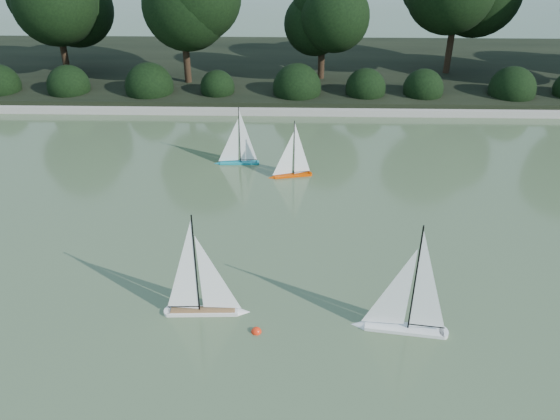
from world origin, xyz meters
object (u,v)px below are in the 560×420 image
sailboat_orange (289,168)px  sailboat_teal (235,154)px  sailboat_white_b (208,298)px  sailboat_white_a (398,313)px  race_buoy (256,332)px

sailboat_orange → sailboat_teal: (-1.20, 0.61, 0.01)m
sailboat_white_b → sailboat_teal: (-0.11, 5.00, -0.04)m
sailboat_white_b → sailboat_teal: size_ratio=1.22×
sailboat_white_a → sailboat_white_b: sailboat_white_a is taller
sailboat_white_a → sailboat_orange: (-1.53, 4.67, -0.08)m
sailboat_white_b → sailboat_orange: bearing=76.1°
sailboat_white_b → sailboat_teal: sailboat_white_b is taller
sailboat_white_b → sailboat_orange: 4.52m
sailboat_orange → sailboat_teal: sailboat_teal is taller
sailboat_white_a → sailboat_white_b: 2.63m
sailboat_white_b → sailboat_teal: 5.01m
sailboat_white_a → sailboat_orange: sailboat_white_a is taller
sailboat_white_a → race_buoy: 1.94m
sailboat_white_b → race_buoy: (0.69, -0.38, -0.26)m
sailboat_teal → sailboat_white_b: bearing=-88.7°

